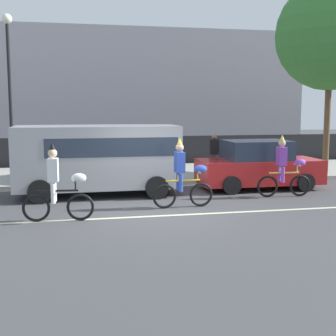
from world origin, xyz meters
name	(u,v)px	position (x,y,z in m)	size (l,w,h in m)	color
ground_plane	(158,212)	(0.00, 0.00, 0.00)	(80.00, 80.00, 0.00)	#424244
road_centre_line	(162,216)	(0.00, -0.50, 0.00)	(36.00, 0.14, 0.01)	beige
sidewalk_curb	(129,174)	(0.00, 6.50, 0.07)	(60.00, 5.00, 0.15)	#9E9B93
fence_line	(121,152)	(0.00, 9.40, 0.70)	(40.00, 0.08, 1.40)	black
building_backdrop	(62,94)	(-2.68, 18.00, 3.56)	(28.00, 8.00, 7.12)	#99939E
parade_cyclist_zebra	(58,187)	(-2.55, -0.53, 0.84)	(1.72, 0.50, 1.92)	black
parade_cyclist_cobalt	(184,177)	(0.77, 0.38, 0.84)	(1.72, 0.50, 1.92)	black
parade_cyclist_purple	(285,170)	(4.18, 1.25, 0.84)	(1.72, 0.50, 1.92)	black
parked_van_grey	(100,155)	(-1.36, 2.70, 1.28)	(5.00, 2.22, 2.18)	#99999E
parked_car_red	(258,166)	(3.96, 2.77, 0.78)	(4.10, 1.92, 1.64)	#AD1E1E
street_lamp_post	(9,72)	(-4.32, 5.84, 3.99)	(0.36, 0.36, 5.86)	black
street_tree_near_lamp	(331,35)	(7.72, 4.95, 5.51)	(4.26, 4.26, 7.50)	brown
pedestrian_onlooker	(214,154)	(2.99, 4.67, 1.01)	(0.32, 0.20, 1.62)	#33333D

